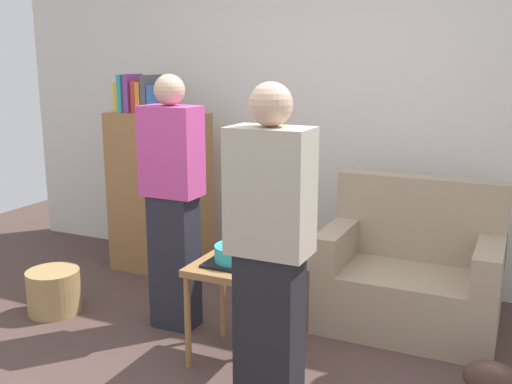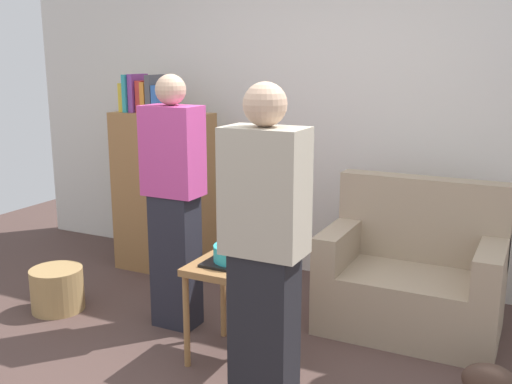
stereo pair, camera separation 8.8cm
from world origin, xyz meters
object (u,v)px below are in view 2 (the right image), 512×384
(couch, at_px, (412,277))
(person_holding_cake, at_px, (265,263))
(wicker_basket, at_px, (57,289))
(person_blowing_candles, at_px, (174,202))
(handbag, at_px, (490,382))
(side_table, at_px, (237,278))
(birthday_cake, at_px, (236,255))
(bookshelf, at_px, (163,188))

(couch, xyz_separation_m, person_holding_cake, (-0.38, -1.42, 0.49))
(person_holding_cake, bearing_deg, wicker_basket, -25.62)
(person_blowing_candles, distance_m, handbag, 2.07)
(side_table, bearing_deg, birthday_cake, -66.14)
(person_holding_cake, distance_m, handbag, 1.40)
(couch, distance_m, person_blowing_candles, 1.61)
(side_table, distance_m, person_holding_cake, 0.78)
(wicker_basket, bearing_deg, handbag, 2.88)
(bookshelf, bearing_deg, handbag, -18.57)
(person_holding_cake, height_order, wicker_basket, person_holding_cake)
(bookshelf, bearing_deg, side_table, -40.59)
(couch, xyz_separation_m, birthday_cake, (-0.82, -0.87, 0.30))
(side_table, height_order, handbag, side_table)
(couch, height_order, person_holding_cake, person_holding_cake)
(birthday_cake, bearing_deg, couch, 46.69)
(handbag, bearing_deg, couch, 128.92)
(person_holding_cake, bearing_deg, side_table, -59.48)
(birthday_cake, relative_size, wicker_basket, 0.89)
(couch, bearing_deg, wicker_basket, -160.00)
(person_blowing_candles, relative_size, handbag, 5.82)
(bookshelf, bearing_deg, couch, -5.43)
(person_blowing_candles, bearing_deg, person_holding_cake, -59.06)
(side_table, distance_m, birthday_cake, 0.14)
(person_blowing_candles, height_order, wicker_basket, person_blowing_candles)
(couch, bearing_deg, person_blowing_candles, -154.99)
(bookshelf, height_order, birthday_cake, bookshelf)
(bookshelf, height_order, person_blowing_candles, person_blowing_candles)
(handbag, bearing_deg, side_table, -172.22)
(bookshelf, height_order, person_holding_cake, person_holding_cake)
(bookshelf, distance_m, person_blowing_candles, 1.09)
(handbag, bearing_deg, wicker_basket, -177.12)
(bookshelf, distance_m, handbag, 2.82)
(bookshelf, distance_m, person_holding_cake, 2.34)
(person_holding_cake, bearing_deg, birthday_cake, -59.47)
(birthday_cake, distance_m, wicker_basket, 1.53)
(birthday_cake, height_order, handbag, birthday_cake)
(side_table, relative_size, birthday_cake, 1.84)
(bookshelf, relative_size, side_table, 2.72)
(bookshelf, relative_size, handbag, 5.71)
(couch, xyz_separation_m, wicker_basket, (-2.27, -0.82, -0.19))
(bookshelf, xyz_separation_m, person_holding_cake, (1.68, -1.62, 0.15))
(bookshelf, height_order, handbag, bookshelf)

